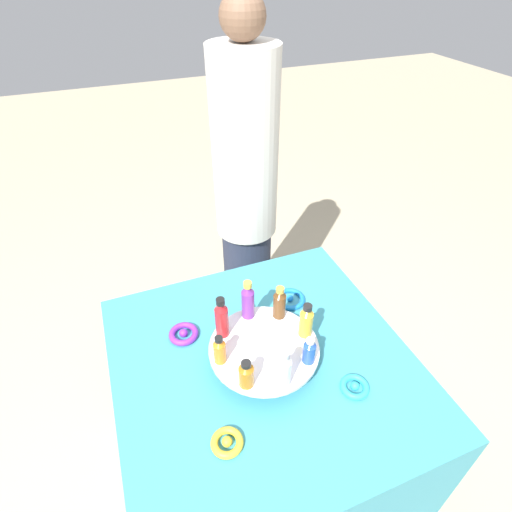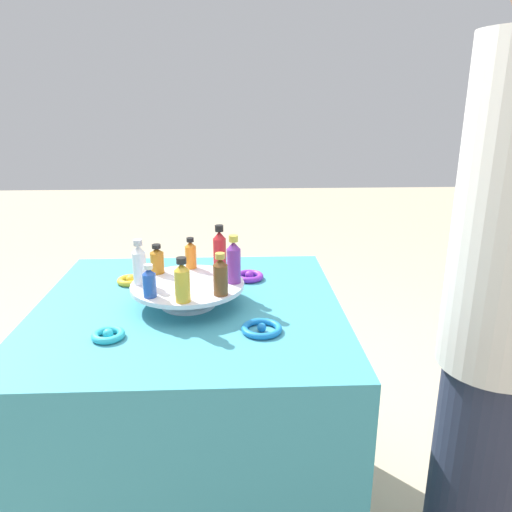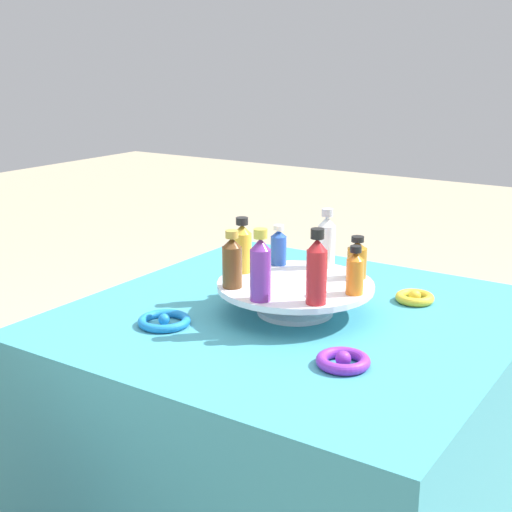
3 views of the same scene
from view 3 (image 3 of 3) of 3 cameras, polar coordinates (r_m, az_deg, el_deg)
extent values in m
cube|color=teal|center=(1.63, 2.93, -17.08)|extent=(0.86, 0.86, 0.75)
cylinder|color=silver|center=(1.45, 3.14, -4.38)|extent=(0.15, 0.15, 0.01)
cylinder|color=silver|center=(1.45, 3.16, -3.38)|extent=(0.08, 0.08, 0.04)
cylinder|color=silver|center=(1.44, 3.18, -2.33)|extent=(0.32, 0.32, 0.01)
cylinder|color=#234CAD|center=(1.55, 1.81, 0.44)|extent=(0.03, 0.03, 0.06)
cone|color=#234CAD|center=(1.54, 1.83, 1.83)|extent=(0.03, 0.03, 0.01)
cylinder|color=silver|center=(1.53, 1.83, 2.28)|extent=(0.02, 0.02, 0.01)
cylinder|color=gold|center=(1.49, -1.21, 0.23)|extent=(0.04, 0.04, 0.08)
cone|color=gold|center=(1.47, -1.22, 2.15)|extent=(0.04, 0.04, 0.02)
cylinder|color=black|center=(1.47, -1.23, 2.78)|extent=(0.03, 0.03, 0.02)
cylinder|color=brown|center=(1.39, -1.92, -0.89)|extent=(0.04, 0.04, 0.08)
cone|color=brown|center=(1.38, -1.94, 1.09)|extent=(0.04, 0.04, 0.02)
cylinder|color=#B79338|center=(1.37, -1.95, 1.75)|extent=(0.03, 0.03, 0.01)
cylinder|color=#702D93|center=(1.31, 0.52, -1.57)|extent=(0.04, 0.04, 0.10)
cone|color=#702D93|center=(1.30, 0.53, 0.95)|extent=(0.04, 0.04, 0.02)
cylinder|color=gold|center=(1.29, 0.53, 1.79)|extent=(0.03, 0.03, 0.02)
cylinder|color=#B21E23|center=(1.30, 4.86, -1.70)|extent=(0.04, 0.04, 0.10)
cone|color=#B21E23|center=(1.28, 4.92, 0.92)|extent=(0.04, 0.04, 0.02)
cylinder|color=black|center=(1.28, 4.94, 1.80)|extent=(0.02, 0.02, 0.02)
cylinder|color=orange|center=(1.37, 7.99, -1.61)|extent=(0.03, 0.03, 0.07)
cone|color=orange|center=(1.36, 8.05, 0.05)|extent=(0.03, 0.03, 0.01)
cylinder|color=black|center=(1.36, 8.07, 0.60)|extent=(0.02, 0.02, 0.01)
cylinder|color=#AD6B19|center=(1.47, 8.06, -0.56)|extent=(0.04, 0.04, 0.06)
cone|color=#AD6B19|center=(1.46, 8.12, 0.87)|extent=(0.04, 0.04, 0.01)
cylinder|color=black|center=(1.45, 8.14, 1.35)|extent=(0.03, 0.03, 0.01)
cylinder|color=silver|center=(1.53, 5.51, 0.80)|extent=(0.04, 0.04, 0.09)
cone|color=silver|center=(1.52, 5.56, 2.83)|extent=(0.04, 0.04, 0.02)
cylinder|color=#B2B2B7|center=(1.52, 5.58, 3.50)|extent=(0.02, 0.02, 0.02)
torus|color=purple|center=(1.22, 6.98, -8.32)|extent=(0.09, 0.09, 0.02)
sphere|color=purple|center=(1.22, 6.99, -8.16)|extent=(0.03, 0.03, 0.03)
torus|color=gold|center=(1.55, 12.58, -3.27)|extent=(0.08, 0.08, 0.02)
sphere|color=gold|center=(1.55, 12.59, -3.14)|extent=(0.03, 0.03, 0.03)
torus|color=#2DB7CC|center=(1.70, 0.41, -1.25)|extent=(0.08, 0.08, 0.02)
sphere|color=#2DB7CC|center=(1.69, 0.41, -1.13)|extent=(0.03, 0.03, 0.03)
torus|color=blue|center=(1.40, -7.35, -5.17)|extent=(0.10, 0.10, 0.02)
sphere|color=blue|center=(1.40, -7.36, -5.05)|extent=(0.02, 0.02, 0.02)
camera|label=1|loc=(1.95, 23.66, 28.54)|focal=28.00mm
camera|label=2|loc=(2.25, -30.03, 15.31)|focal=35.00mm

